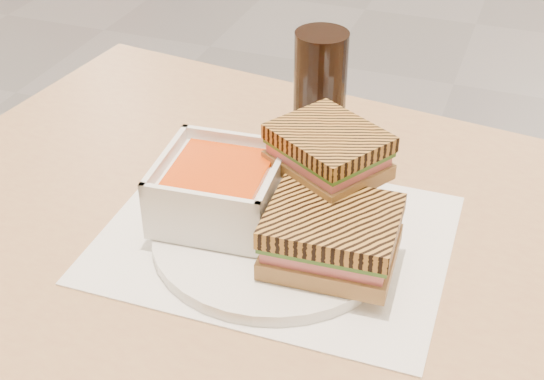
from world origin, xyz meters
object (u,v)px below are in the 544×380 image
(soup_bowl, at_px, (220,191))
(cola_glass, at_px, (320,86))
(plate, at_px, (274,236))
(main_table, at_px, (375,345))
(panini_lower, at_px, (332,236))

(soup_bowl, bearing_deg, cola_glass, 79.26)
(plate, bearing_deg, main_table, -0.42)
(plate, relative_size, soup_bowl, 1.89)
(cola_glass, bearing_deg, panini_lower, -70.16)
(main_table, relative_size, soup_bowl, 9.04)
(main_table, relative_size, plate, 4.79)
(plate, distance_m, panini_lower, 0.08)
(main_table, bearing_deg, plate, 179.58)
(plate, height_order, cola_glass, cola_glass)
(main_table, bearing_deg, panini_lower, -156.25)
(plate, relative_size, cola_glass, 1.78)
(plate, xyz_separation_m, panini_lower, (0.07, -0.02, 0.04))
(main_table, relative_size, panini_lower, 9.25)
(cola_glass, bearing_deg, main_table, -58.46)
(main_table, distance_m, plate, 0.17)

